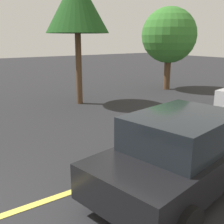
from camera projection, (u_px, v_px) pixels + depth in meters
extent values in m
cube|color=#E0D14C|center=(107.00, 179.00, 5.86)|extent=(28.00, 0.16, 0.01)
cylinder|color=black|center=(222.00, 105.00, 11.09)|extent=(0.66, 0.31, 0.64)
cube|color=black|center=(186.00, 158.00, 5.42)|extent=(4.56, 2.46, 0.62)
cube|color=black|center=(183.00, 130.00, 5.11)|extent=(2.31, 1.87, 0.62)
cylinder|color=black|center=(185.00, 142.00, 7.10)|extent=(0.67, 0.33, 0.64)
cylinder|color=black|center=(102.00, 183.00, 5.09)|extent=(0.67, 0.33, 0.64)
cylinder|color=#513823|center=(167.00, 70.00, 16.05)|extent=(0.37, 0.37, 2.24)
sphere|color=#387A2D|center=(169.00, 35.00, 15.54)|extent=(3.10, 3.10, 3.10)
cylinder|color=#513823|center=(79.00, 69.00, 12.35)|extent=(0.27, 0.27, 3.13)
cone|color=#1E4C1C|center=(77.00, 3.00, 11.63)|extent=(2.72, 2.72, 2.42)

